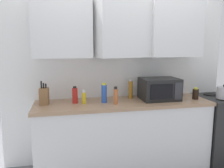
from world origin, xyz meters
name	(u,v)px	position (x,y,z in m)	size (l,w,h in m)	color
wall_back_with_cabinets	(119,48)	(0.00, -0.07, 1.57)	(3.07, 0.52, 2.60)	white
counter_run	(123,135)	(0.00, -0.30, 0.45)	(2.20, 0.63, 0.90)	silver
kettle	(224,93)	(1.32, -0.46, 0.99)	(0.19, 0.19, 0.19)	#B2B2B7
microwave	(159,89)	(0.49, -0.29, 1.04)	(0.48, 0.37, 0.28)	black
knife_block	(44,96)	(-0.96, -0.25, 1.00)	(0.11, 0.13, 0.29)	brown
bottle_red_sauce	(75,95)	(-0.60, -0.26, 1.00)	(0.07, 0.07, 0.21)	red
bottle_spice_jar	(116,96)	(-0.13, -0.41, 1.00)	(0.05, 0.05, 0.21)	#BC6638
bottle_soy_dark	(195,94)	(0.96, -0.37, 0.97)	(0.08, 0.08, 0.15)	black
bottle_blue_cleaner	(104,93)	(-0.25, -0.31, 1.02)	(0.07, 0.07, 0.24)	#2D56B7
bottle_yellow_mustard	(84,97)	(-0.50, -0.31, 0.98)	(0.05, 0.05, 0.17)	gold
bottle_amber_vinegar	(131,89)	(0.14, -0.16, 1.02)	(0.06, 0.06, 0.26)	#AD701E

